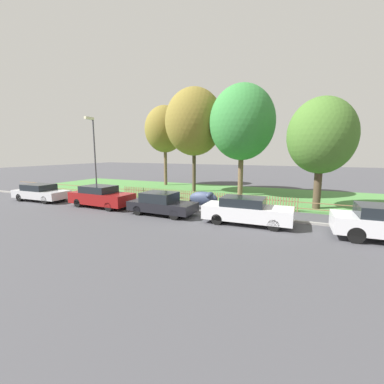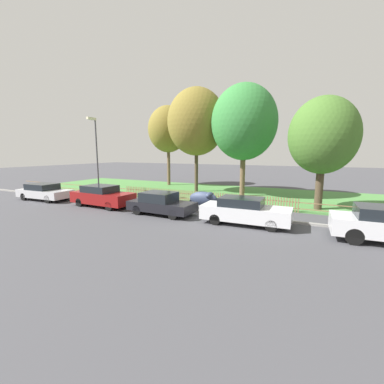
# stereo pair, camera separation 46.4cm
# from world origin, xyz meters

# --- Properties ---
(ground_plane) EXTENTS (120.00, 120.00, 0.00)m
(ground_plane) POSITION_xyz_m (0.00, 0.00, 0.00)
(ground_plane) COLOR #424247
(kerb_stone) EXTENTS (40.65, 0.20, 0.12)m
(kerb_stone) POSITION_xyz_m (0.00, 0.10, 0.06)
(kerb_stone) COLOR gray
(kerb_stone) RESTS_ON ground
(grass_strip) EXTENTS (40.65, 10.61, 0.01)m
(grass_strip) POSITION_xyz_m (0.00, 8.05, 0.01)
(grass_strip) COLOR #477F3D
(grass_strip) RESTS_ON ground
(park_fence) EXTENTS (40.65, 0.05, 0.88)m
(park_fence) POSITION_xyz_m (0.00, 2.76, 0.44)
(park_fence) COLOR olive
(park_fence) RESTS_ON ground
(parked_car_silver_hatchback) EXTENTS (4.39, 1.90, 1.27)m
(parked_car_silver_hatchback) POSITION_xyz_m (-11.35, -1.28, 0.65)
(parked_car_silver_hatchback) COLOR #BCBCC1
(parked_car_silver_hatchback) RESTS_ON ground
(parked_car_black_saloon) EXTENTS (4.50, 1.89, 1.43)m
(parked_car_black_saloon) POSITION_xyz_m (-5.54, -1.09, 0.73)
(parked_car_black_saloon) COLOR maroon
(parked_car_black_saloon) RESTS_ON ground
(parked_car_navy_estate) EXTENTS (4.01, 1.81, 1.32)m
(parked_car_navy_estate) POSITION_xyz_m (-0.70, -1.25, 0.66)
(parked_car_navy_estate) COLOR black
(parked_car_navy_estate) RESTS_ON ground
(parked_car_red_compact) EXTENTS (4.49, 1.74, 1.38)m
(parked_car_red_compact) POSITION_xyz_m (4.32, -1.21, 0.70)
(parked_car_red_compact) COLOR silver
(parked_car_red_compact) RESTS_ON ground
(covered_motorcycle) EXTENTS (2.08, 0.86, 1.16)m
(covered_motorcycle) POSITION_xyz_m (1.09, 1.06, 0.71)
(covered_motorcycle) COLOR black
(covered_motorcycle) RESTS_ON ground
(tree_nearest_kerb) EXTENTS (4.41, 4.41, 8.71)m
(tree_nearest_kerb) POSITION_xyz_m (-7.54, 10.98, 6.16)
(tree_nearest_kerb) COLOR brown
(tree_nearest_kerb) RESTS_ON ground
(tree_behind_motorcycle) EXTENTS (5.28, 5.28, 9.42)m
(tree_behind_motorcycle) POSITION_xyz_m (-2.64, 7.84, 6.37)
(tree_behind_motorcycle) COLOR #473828
(tree_behind_motorcycle) RESTS_ON ground
(tree_mid_park) EXTENTS (5.33, 5.33, 9.14)m
(tree_mid_park) POSITION_xyz_m (1.89, 7.32, 6.06)
(tree_mid_park) COLOR brown
(tree_mid_park) RESTS_ON ground
(tree_far_left) EXTENTS (4.16, 4.16, 7.09)m
(tree_far_left) POSITION_xyz_m (7.70, 4.36, 4.67)
(tree_far_left) COLOR #473828
(tree_far_left) RESTS_ON ground
(street_lamp) EXTENTS (0.20, 0.79, 6.19)m
(street_lamp) POSITION_xyz_m (-7.62, 0.57, 3.85)
(street_lamp) COLOR #47474C
(street_lamp) RESTS_ON ground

